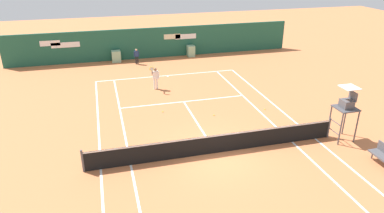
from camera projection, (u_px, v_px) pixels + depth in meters
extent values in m
plane|color=#C67042|center=(216.00, 153.00, 16.64)|extent=(80.00, 80.00, 0.00)
cube|color=white|center=(167.00, 76.00, 26.97)|extent=(10.60, 0.10, 0.01)
cube|color=white|center=(101.00, 169.00, 15.38)|extent=(0.10, 23.40, 0.01)
cube|color=white|center=(131.00, 165.00, 15.68)|extent=(0.10, 23.40, 0.01)
cube|color=white|center=(292.00, 142.00, 17.58)|extent=(0.10, 23.40, 0.01)
cube|color=white|center=(315.00, 139.00, 17.89)|extent=(0.10, 23.40, 0.01)
cube|color=white|center=(184.00, 102.00, 22.29)|extent=(8.00, 0.10, 0.01)
cube|color=white|center=(198.00, 123.00, 19.46)|extent=(0.10, 6.40, 0.01)
cube|color=white|center=(168.00, 76.00, 26.84)|extent=(0.10, 0.24, 0.01)
cylinder|color=#4C4C51|center=(83.00, 161.00, 14.99)|extent=(0.10, 0.10, 1.07)
cylinder|color=#4C4C51|center=(329.00, 128.00, 17.84)|extent=(0.10, 0.10, 1.07)
cube|color=black|center=(216.00, 144.00, 16.44)|extent=(12.00, 0.03, 0.95)
cube|color=white|center=(217.00, 136.00, 16.26)|extent=(12.00, 0.04, 0.06)
cube|color=#1E5642|center=(155.00, 43.00, 31.12)|extent=(25.00, 0.24, 2.65)
cube|color=beige|center=(172.00, 37.00, 31.17)|extent=(1.49, 0.02, 0.44)
cube|color=white|center=(66.00, 45.00, 29.10)|extent=(2.28, 0.02, 0.44)
cube|color=white|center=(186.00, 36.00, 31.49)|extent=(1.90, 0.02, 0.44)
cube|color=white|center=(50.00, 43.00, 28.74)|extent=(1.58, 0.02, 0.44)
cube|color=#8CB793|center=(116.00, 56.00, 30.15)|extent=(0.75, 0.70, 0.97)
cube|color=#8CB793|center=(191.00, 51.00, 31.72)|extent=(0.63, 0.70, 0.99)
cylinder|color=#47474C|center=(341.00, 129.00, 17.02)|extent=(0.07, 0.07, 1.69)
cylinder|color=#47474C|center=(329.00, 121.00, 17.81)|extent=(0.07, 0.07, 1.69)
cylinder|color=#47474C|center=(356.00, 127.00, 17.23)|extent=(0.07, 0.07, 1.69)
cylinder|color=#47474C|center=(345.00, 119.00, 18.02)|extent=(0.07, 0.07, 1.69)
cylinder|color=#47474C|center=(334.00, 131.00, 17.55)|extent=(0.04, 0.81, 0.04)
cylinder|color=#47474C|center=(335.00, 122.00, 17.34)|extent=(0.04, 0.81, 0.04)
cube|color=#47474C|center=(346.00, 108.00, 17.17)|extent=(1.00, 1.00, 0.06)
cube|color=#4C4C51|center=(347.00, 104.00, 17.07)|extent=(0.52, 0.56, 0.40)
cube|color=#4C4C51|center=(353.00, 96.00, 16.99)|extent=(0.06, 0.56, 0.45)
cube|color=white|center=(350.00, 87.00, 16.73)|extent=(0.76, 0.80, 0.04)
cylinder|color=#38383D|center=(372.00, 155.00, 16.12)|extent=(0.06, 0.06, 0.38)
cube|color=#4C4C51|center=(384.00, 158.00, 15.43)|extent=(0.48, 1.51, 0.08)
cylinder|color=white|center=(157.00, 84.00, 24.20)|extent=(0.13, 0.13, 0.77)
cylinder|color=white|center=(154.00, 84.00, 24.18)|extent=(0.13, 0.13, 0.77)
cube|color=white|center=(155.00, 75.00, 23.92)|extent=(0.37, 0.24, 0.54)
sphere|color=#8C664C|center=(155.00, 69.00, 23.77)|extent=(0.21, 0.21, 0.21)
cylinder|color=white|center=(159.00, 75.00, 23.96)|extent=(0.08, 0.08, 0.52)
cylinder|color=#8C664C|center=(152.00, 73.00, 23.57)|extent=(0.16, 0.53, 0.08)
cylinder|color=black|center=(152.00, 73.00, 23.29)|extent=(0.03, 0.03, 0.22)
torus|color=yellow|center=(152.00, 69.00, 23.19)|extent=(0.30, 0.07, 0.30)
cylinder|color=silver|center=(152.00, 69.00, 23.19)|extent=(0.26, 0.04, 0.26)
cylinder|color=black|center=(138.00, 60.00, 29.60)|extent=(0.11, 0.11, 0.67)
cylinder|color=black|center=(136.00, 60.00, 29.56)|extent=(0.11, 0.11, 0.67)
cube|color=navy|center=(136.00, 54.00, 29.35)|extent=(0.31, 0.18, 0.47)
sphere|color=tan|center=(136.00, 50.00, 29.22)|extent=(0.18, 0.18, 0.18)
cylinder|color=navy|center=(139.00, 54.00, 29.40)|extent=(0.07, 0.07, 0.45)
cylinder|color=navy|center=(134.00, 54.00, 29.33)|extent=(0.07, 0.07, 0.45)
sphere|color=#CCE033|center=(265.00, 109.00, 21.14)|extent=(0.07, 0.07, 0.07)
sphere|color=#CCE033|center=(214.00, 115.00, 20.39)|extent=(0.07, 0.07, 0.07)
sphere|color=#CCE033|center=(163.00, 112.00, 20.82)|extent=(0.07, 0.07, 0.07)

